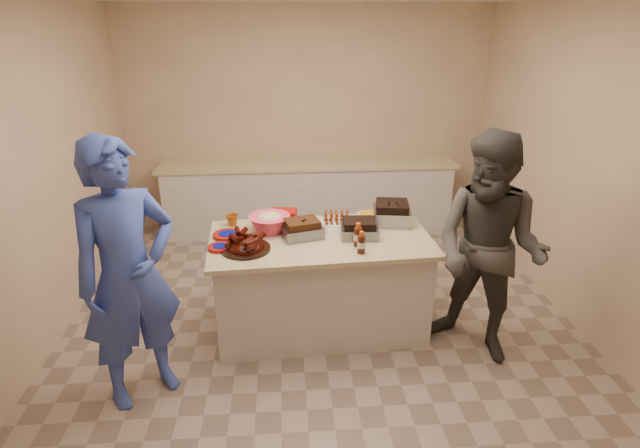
{
  "coord_description": "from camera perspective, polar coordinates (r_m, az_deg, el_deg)",
  "views": [
    {
      "loc": [
        -0.29,
        -3.72,
        2.57
      ],
      "look_at": [
        -0.01,
        0.08,
        0.96
      ],
      "focal_mm": 28.0,
      "sensor_mm": 36.0,
      "label": 1
    }
  ],
  "objects": [
    {
      "name": "plate_stack_large",
      "position": [
        4.22,
        -10.53,
        -1.42
      ],
      "size": [
        0.25,
        0.25,
        0.03
      ],
      "primitive_type": "cylinder",
      "rotation": [
        0.0,
        0.0,
        0.06
      ],
      "color": "maroon",
      "rests_on": "island"
    },
    {
      "name": "plate_stack_small",
      "position": [
        4.01,
        -11.34,
        -2.8
      ],
      "size": [
        0.2,
        0.2,
        0.03
      ],
      "primitive_type": "cylinder",
      "rotation": [
        0.0,
        0.0,
        0.06
      ],
      "color": "maroon",
      "rests_on": "island"
    },
    {
      "name": "pulled_pork_tray",
      "position": [
        4.14,
        -2.06,
        -1.46
      ],
      "size": [
        0.37,
        0.31,
        0.1
      ],
      "primitive_type": "cube",
      "rotation": [
        0.0,
        0.0,
        0.27
      ],
      "color": "#47230F",
      "rests_on": "island"
    },
    {
      "name": "plastic_cup",
      "position": [
        4.43,
        -9.95,
        -0.14
      ],
      "size": [
        0.11,
        0.11,
        0.11
      ],
      "primitive_type": "imported",
      "rotation": [
        0.0,
        0.0,
        0.06
      ],
      "color": "#97480D",
      "rests_on": "island"
    },
    {
      "name": "guest_gray",
      "position": [
        4.46,
        17.18,
        -13.53
      ],
      "size": [
        1.9,
        1.93,
        0.69
      ],
      "primitive_type": "imported",
      "rotation": [
        0.0,
        0.0,
        -0.76
      ],
      "color": "#43413C",
      "rests_on": "ground"
    },
    {
      "name": "sausage_plate",
      "position": [
        4.44,
        1.9,
        0.25
      ],
      "size": [
        0.3,
        0.3,
        0.05
      ],
      "primitive_type": "cylinder",
      "rotation": [
        0.0,
        0.0,
        -0.08
      ],
      "color": "silver",
      "rests_on": "island"
    },
    {
      "name": "rib_platter",
      "position": [
        3.96,
        -8.45,
        -2.93
      ],
      "size": [
        0.42,
        0.42,
        0.16
      ],
      "primitive_type": null,
      "rotation": [
        0.0,
        0.0,
        -0.08
      ],
      "color": "#3B0802",
      "rests_on": "island"
    },
    {
      "name": "bbq_bottle_b",
      "position": [
        3.99,
        4.32,
        -2.5
      ],
      "size": [
        0.07,
        0.07,
        0.2
      ],
      "primitive_type": "cylinder",
      "rotation": [
        0.0,
        0.0,
        0.06
      ],
      "color": "#39140B",
      "rests_on": "island"
    },
    {
      "name": "brisket_tray",
      "position": [
        4.17,
        4.46,
        -1.39
      ],
      "size": [
        0.32,
        0.27,
        0.09
      ],
      "primitive_type": "cube",
      "rotation": [
        0.0,
        0.0,
        -0.06
      ],
      "color": "black",
      "rests_on": "island"
    },
    {
      "name": "roasting_pan",
      "position": [
        4.47,
        8.14,
        0.19
      ],
      "size": [
        0.37,
        0.37,
        0.13
      ],
      "primitive_type": "cube",
      "rotation": [
        0.0,
        0.0,
        -0.15
      ],
      "color": "gray",
      "rests_on": "island"
    },
    {
      "name": "island",
      "position": [
        4.55,
        0.05,
        -11.48
      ],
      "size": [
        1.88,
        1.07,
        0.86
      ],
      "primitive_type": null,
      "rotation": [
        0.0,
        0.0,
        0.06
      ],
      "color": "silver",
      "rests_on": "ground"
    },
    {
      "name": "room",
      "position": [
        4.53,
        0.19,
        -11.67
      ],
      "size": [
        4.5,
        5.0,
        2.7
      ],
      "primitive_type": null,
      "color": "#D3B28E",
      "rests_on": "ground"
    },
    {
      "name": "coleslaw_bowl",
      "position": [
        4.27,
        -5.75,
        -0.83
      ],
      "size": [
        0.37,
        0.37,
        0.24
      ],
      "primitive_type": null,
      "rotation": [
        0.0,
        0.0,
        0.06
      ],
      "color": "#FE3F62",
      "rests_on": "island"
    },
    {
      "name": "back_counter",
      "position": [
        6.3,
        -1.34,
        3.2
      ],
      "size": [
        3.6,
        0.64,
        0.9
      ],
      "primitive_type": null,
      "color": "silver",
      "rests_on": "ground"
    },
    {
      "name": "basket_stack",
      "position": [
        4.45,
        -4.13,
        0.27
      ],
      "size": [
        0.24,
        0.19,
        0.11
      ],
      "primitive_type": "cube",
      "rotation": [
        0.0,
        0.0,
        -0.14
      ],
      "color": "maroon",
      "rests_on": "island"
    },
    {
      "name": "guest_blue",
      "position": [
        4.1,
        -19.04,
        -17.46
      ],
      "size": [
        1.7,
        1.95,
        0.46
      ],
      "primitive_type": "imported",
      "rotation": [
        0.0,
        0.0,
        0.64
      ],
      "color": "#384EB1",
      "rests_on": "ground"
    },
    {
      "name": "sauce_bowl",
      "position": [
        4.23,
        -0.06,
        -0.94
      ],
      "size": [
        0.12,
        0.05,
        0.12
      ],
      "primitive_type": "imported",
      "rotation": [
        0.0,
        0.0,
        0.06
      ],
      "color": "silver",
      "rests_on": "island"
    },
    {
      "name": "bbq_bottle_a",
      "position": [
        3.88,
        4.7,
        -3.31
      ],
      "size": [
        0.06,
        0.06,
        0.18
      ],
      "primitive_type": "cylinder",
      "rotation": [
        0.0,
        0.0,
        0.06
      ],
      "color": "#39140B",
      "rests_on": "island"
    },
    {
      "name": "mac_cheese_dish",
      "position": [
        4.51,
        6.23,
        0.52
      ],
      "size": [
        0.3,
        0.25,
        0.07
      ],
      "primitive_type": "cube",
      "rotation": [
        0.0,
        0.0,
        0.22
      ],
      "color": "orange",
      "rests_on": "island"
    },
    {
      "name": "mustard_bottle",
      "position": [
        4.22,
        -1.2,
        -1.0
      ],
      "size": [
        0.05,
        0.05,
        0.12
      ],
      "primitive_type": "cylinder",
      "rotation": [
        0.0,
        0.0,
        0.06
      ],
      "color": "gold",
      "rests_on": "island"
    }
  ]
}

